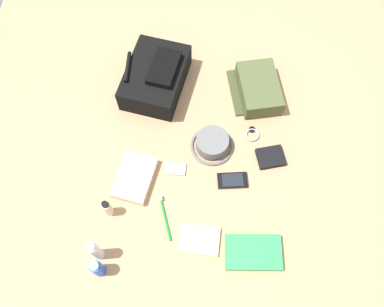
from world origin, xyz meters
The scene contains 15 objects.
ground_plane centered at (0.00, 0.00, -0.01)m, with size 2.64×2.02×0.02m, color tan.
backpack centered at (0.35, 0.18, 0.06)m, with size 0.38×0.31×0.15m.
toiletry_pouch centered at (0.33, -0.27, 0.04)m, with size 0.28×0.25×0.09m.
bucket_hat centered at (0.06, -0.08, 0.03)m, with size 0.18×0.18×0.07m.
deodorant_spray centered at (-0.48, 0.32, 0.06)m, with size 0.04×0.04×0.12m.
toothpaste_tube centered at (-0.42, 0.33, 0.08)m, with size 0.04×0.04×0.16m.
lotion_bottle centered at (-0.25, 0.31, 0.05)m, with size 0.03×0.03×0.11m.
paperback_novel centered at (-0.38, -0.25, 0.01)m, with size 0.14×0.21×0.03m.
cell_phone centered at (-0.10, -0.17, 0.01)m, with size 0.08×0.13×0.01m.
media_player centered at (-0.06, 0.07, 0.01)m, with size 0.06×0.09×0.01m.
wristwatch centered at (0.12, -0.25, 0.01)m, with size 0.07×0.06×0.01m.
toothbrush centered at (-0.25, 0.10, 0.01)m, with size 0.18×0.07×0.02m.
wallet centered at (0.01, -0.33, 0.01)m, with size 0.09×0.11×0.02m, color black.
notepad centered at (-0.34, -0.05, 0.01)m, with size 0.11×0.15×0.02m, color beige.
folded_towel centered at (-0.11, 0.23, 0.02)m, with size 0.20×0.14×0.04m, color beige.
Camera 1 is at (-0.67, -0.03, 1.52)m, focal length 37.25 mm.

